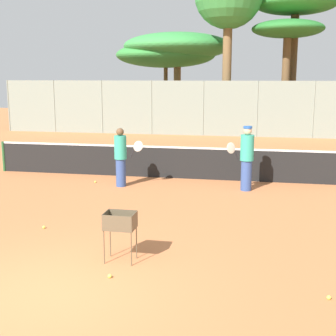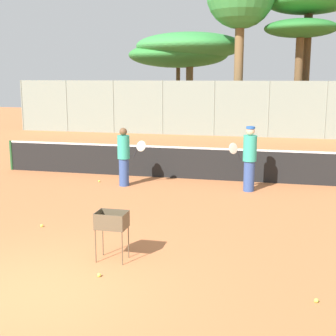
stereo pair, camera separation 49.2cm
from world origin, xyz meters
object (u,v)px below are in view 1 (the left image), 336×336
Objects in this scene: ball_cart at (119,225)px; parked_car at (125,117)px; player_white_outfit at (121,157)px; player_red_cap at (247,157)px; tennis_net at (161,161)px.

ball_cart is 23.27m from parked_car.
player_red_cap is (3.80, 0.20, 0.07)m from player_white_outfit.
tennis_net is 16.17m from parked_car.
ball_cart is at bearing -78.15° from player_white_outfit.
ball_cart is (0.77, -7.22, 0.14)m from tennis_net.
player_red_cap is at bearing -23.72° from tennis_net.
player_red_cap is at bearing -1.59° from player_white_outfit.
player_red_cap is at bearing 70.69° from ball_cart.
tennis_net is 12.54× the size of ball_cart.
tennis_net reaches higher than ball_cart.
ball_cart is at bearing -83.95° from tennis_net.
parked_car is (-5.70, 15.13, 0.10)m from tennis_net.
player_white_outfit is at bearing -122.90° from tennis_net.
player_red_cap reaches higher than tennis_net.
player_red_cap is 18.49m from parked_car.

